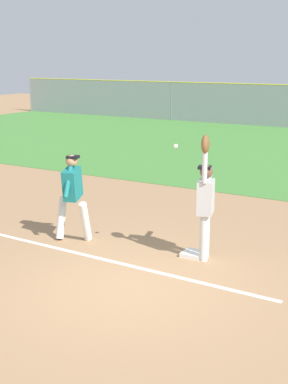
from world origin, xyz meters
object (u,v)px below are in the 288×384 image
Objects in this scene: first_base at (193,254)px; parked_car_blue at (245,106)px; fielder at (205,199)px; runner at (73,191)px; baseball at (176,146)px.

parked_car_blue is at bearing 108.63° from first_base.
first_base is at bearing -24.43° from fielder.
fielder reaches higher than runner.
first_base is 0.17× the size of fielder.
parked_car_blue is at bearing -87.37° from fielder.
first_base is at bearing -8.48° from runner.
parked_car_blue reaches higher than first_base.
fielder reaches higher than parked_car_blue.
runner is (-2.44, -0.40, 0.96)m from first_base.
baseball is (2.20, 0.10, 1.06)m from runner.
baseball is at bearing -15.11° from runner.
first_base is 0.08× the size of parked_car_blue.
parked_car_blue is (-7.73, 22.93, 0.63)m from first_base.
runner is (-2.67, -0.36, -0.12)m from fielder.
parked_car_blue is at bearing 85.10° from runner.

